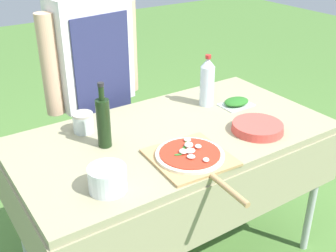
{
  "coord_description": "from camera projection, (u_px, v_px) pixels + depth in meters",
  "views": [
    {
      "loc": [
        -0.99,
        -1.44,
        1.72
      ],
      "look_at": [
        -0.03,
        0.0,
        0.84
      ],
      "focal_mm": 45.0,
      "sensor_mm": 36.0,
      "label": 1
    }
  ],
  "objects": [
    {
      "name": "oil_bottle",
      "position": [
        104.0,
        122.0,
        1.8
      ],
      "size": [
        0.06,
        0.06,
        0.3
      ],
      "color": "black",
      "rests_on": "prep_table"
    },
    {
      "name": "water_bottle",
      "position": [
        207.0,
        82.0,
        2.19
      ],
      "size": [
        0.08,
        0.08,
        0.28
      ],
      "color": "silver",
      "rests_on": "prep_table"
    },
    {
      "name": "pizza_on_peel",
      "position": [
        191.0,
        157.0,
        1.74
      ],
      "size": [
        0.33,
        0.54,
        0.05
      ],
      "rotation": [
        0.0,
        0.0,
        -0.06
      ],
      "color": "tan",
      "rests_on": "prep_table"
    },
    {
      "name": "sauce_jar",
      "position": [
        83.0,
        124.0,
        1.96
      ],
      "size": [
        0.1,
        0.1,
        0.09
      ],
      "color": "silver",
      "rests_on": "prep_table"
    },
    {
      "name": "herb_container",
      "position": [
        236.0,
        102.0,
        2.23
      ],
      "size": [
        0.17,
        0.12,
        0.04
      ],
      "rotation": [
        0.0,
        0.0,
        0.0
      ],
      "color": "silver",
      "rests_on": "prep_table"
    },
    {
      "name": "person_cook",
      "position": [
        94.0,
        78.0,
        2.29
      ],
      "size": [
        0.58,
        0.24,
        1.56
      ],
      "rotation": [
        0.0,
        0.0,
        3.29
      ],
      "color": "#70604C",
      "rests_on": "ground"
    },
    {
      "name": "mixing_tub",
      "position": [
        108.0,
        179.0,
        1.54
      ],
      "size": [
        0.14,
        0.14,
        0.1
      ],
      "primitive_type": "cylinder",
      "color": "silver",
      "rests_on": "prep_table"
    },
    {
      "name": "plate_stack",
      "position": [
        258.0,
        127.0,
        1.97
      ],
      "size": [
        0.24,
        0.24,
        0.04
      ],
      "color": "#DB4C42",
      "rests_on": "prep_table"
    },
    {
      "name": "prep_table",
      "position": [
        173.0,
        147.0,
        2.01
      ],
      "size": [
        1.5,
        0.81,
        0.8
      ],
      "color": "gray",
      "rests_on": "ground"
    }
  ]
}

